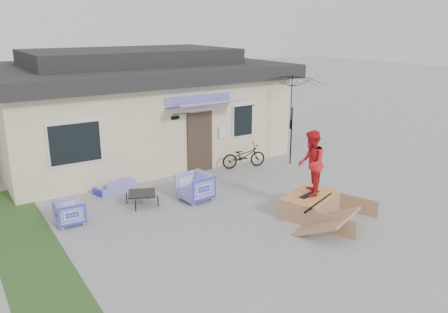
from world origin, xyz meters
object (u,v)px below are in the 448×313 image
armchair_left (70,211)px  bicycle (244,153)px  skater (311,162)px  armchair_right (195,186)px  patio_umbrella (292,117)px  skate_ramp (311,205)px  skateboard (309,194)px  loveseat (115,184)px  coffee_table (142,199)px

armchair_left → bicycle: bearing=-76.0°
skater → armchair_left: bearing=-74.0°
armchair_right → patio_umbrella: size_ratio=0.34×
patio_umbrella → skater: size_ratio=1.47×
armchair_left → skate_ramp: size_ratio=0.34×
bicycle → skateboard: bearing=-177.9°
skater → skateboard: bearing=180.0°
bicycle → skater: (-0.86, -4.33, 0.94)m
skateboard → skater: 0.90m
armchair_right → bicycle: size_ratio=0.55×
armchair_right → bicycle: bicycle is taller
bicycle → patio_umbrella: (1.71, -0.55, 1.23)m
loveseat → armchair_right: 2.63m
skate_ramp → skateboard: skateboard is taller
loveseat → skater: (3.88, -4.46, 1.21)m
bicycle → skater: skater is taller
bicycle → patio_umbrella: patio_umbrella is taller
loveseat → armchair_right: size_ratio=1.45×
loveseat → skater: size_ratio=0.73×
armchair_left → skate_ramp: bearing=-115.8°
armchair_left → patio_umbrella: 8.40m
armchair_right → skateboard: (2.14, -2.50, 0.11)m
loveseat → skate_ramp: (3.90, -4.51, 0.01)m
loveseat → coffee_table: 1.51m
armchair_left → skateboard: bearing=-115.5°
patio_umbrella → skateboard: 4.73m
skate_ramp → skater: (-0.02, 0.05, 1.19)m
armchair_left → armchair_right: bearing=-94.0°
armchair_right → loveseat: bearing=-145.4°
armchair_left → armchair_right: 3.53m
bicycle → skate_ramp: bicycle is taller
armchair_left → coffee_table: armchair_left is taller
coffee_table → patio_umbrella: patio_umbrella is taller
coffee_table → skater: skater is taller
patio_umbrella → skateboard: patio_umbrella is taller
coffee_table → loveseat: bearing=100.6°
patio_umbrella → bicycle: bearing=162.3°
skateboard → skater: bearing=0.0°
armchair_right → skateboard: size_ratio=1.15×
coffee_table → skate_ramp: size_ratio=0.36×
armchair_right → skateboard: bearing=33.7°
loveseat → coffee_table: (0.28, -1.48, -0.07)m
patio_umbrella → armchair_right: bearing=-164.8°
coffee_table → bicycle: (4.46, 1.35, 0.33)m
coffee_table → patio_umbrella: 6.42m
armchair_right → coffee_table: bearing=-115.2°
armchair_right → skater: bearing=33.7°
loveseat → armchair_left: size_ratio=1.81×
loveseat → bicycle: (4.74, -0.14, 0.27)m
loveseat → skater: skater is taller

